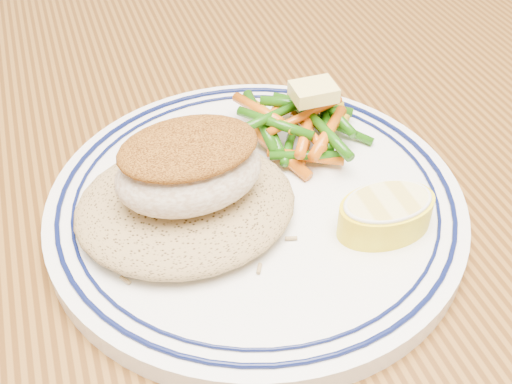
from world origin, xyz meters
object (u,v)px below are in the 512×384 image
object	(u,v)px
dining_table	(276,279)
fish_fillet	(189,166)
rice_pilaf	(185,201)
vegetable_pile	(299,125)
lemon_wedge	(386,213)
plate	(256,204)

from	to	relation	value
dining_table	fish_fillet	world-z (taller)	fish_fillet
rice_pilaf	vegetable_pile	world-z (taller)	vegetable_pile
dining_table	lemon_wedge	xyz separation A→B (m)	(0.04, -0.07, 0.12)
lemon_wedge	plate	bearing A→B (deg)	141.47
vegetable_pile	plate	bearing A→B (deg)	-135.65
plate	vegetable_pile	size ratio (longest dim) A/B	2.68
dining_table	plate	world-z (taller)	plate
rice_pilaf	lemon_wedge	world-z (taller)	rice_pilaf
rice_pilaf	lemon_wedge	bearing A→B (deg)	-24.22
dining_table	vegetable_pile	world-z (taller)	vegetable_pile
rice_pilaf	fish_fillet	size ratio (longest dim) A/B	1.51
fish_fillet	lemon_wedge	xyz separation A→B (m)	(0.10, -0.05, -0.03)
plate	fish_fillet	xyz separation A→B (m)	(-0.04, -0.00, 0.05)
vegetable_pile	fish_fillet	bearing A→B (deg)	-150.46
dining_table	vegetable_pile	bearing A→B (deg)	46.88
plate	fish_fillet	world-z (taller)	fish_fillet
fish_fillet	lemon_wedge	size ratio (longest dim) A/B	1.49
rice_pilaf	vegetable_pile	xyz separation A→B (m)	(0.09, 0.05, 0.00)
fish_fillet	lemon_wedge	world-z (taller)	fish_fillet
rice_pilaf	lemon_wedge	distance (m)	0.12
rice_pilaf	fish_fillet	world-z (taller)	fish_fillet
fish_fillet	vegetable_pile	bearing A→B (deg)	29.54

